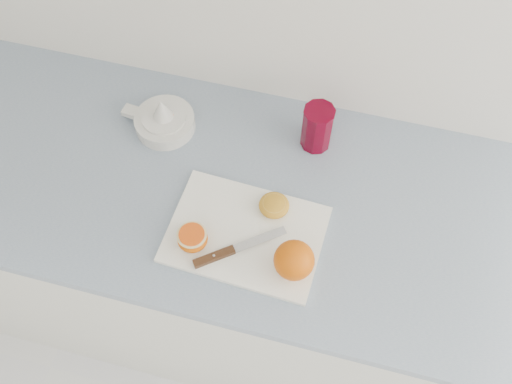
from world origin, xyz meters
TOP-DOWN VIEW (x-y plane):
  - counter at (0.17, 1.70)m, footprint 2.43×0.64m
  - cutting_board at (0.21, 1.59)m, footprint 0.35×0.26m
  - whole_orange at (0.34, 1.53)m, footprint 0.09×0.09m
  - half_orange at (0.11, 1.54)m, footprint 0.07×0.07m
  - squeezed_shell at (0.26, 1.66)m, footprint 0.07×0.07m
  - paring_knife at (0.18, 1.52)m, footprint 0.18×0.15m
  - citrus_juicer at (-0.06, 1.83)m, footprint 0.19×0.15m
  - red_tumbler at (0.31, 1.88)m, footprint 0.08×0.08m

SIDE VIEW (x-z plane):
  - counter at x=0.17m, z-range 0.00..0.89m
  - cutting_board at x=0.21m, z-range 0.89..0.90m
  - paring_knife at x=0.18m, z-range 0.90..0.92m
  - squeezed_shell at x=0.26m, z-range 0.90..0.93m
  - citrus_juicer at x=-0.06m, z-range 0.87..0.97m
  - half_orange at x=0.11m, z-range 0.90..0.94m
  - whole_orange at x=0.34m, z-range 0.90..0.99m
  - red_tumbler at x=0.31m, z-range 0.89..1.01m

